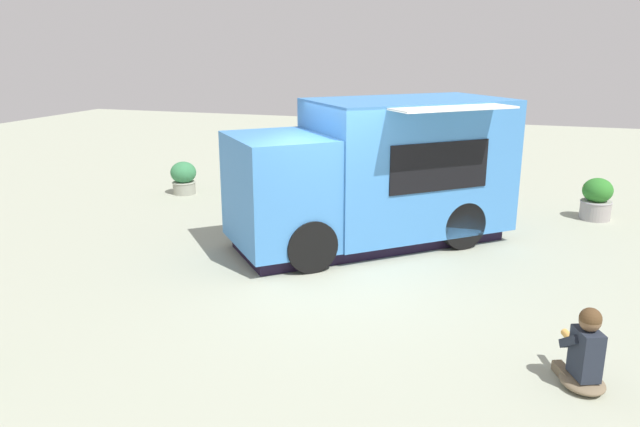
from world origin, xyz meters
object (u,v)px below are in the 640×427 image
at_px(food_truck, 377,177).
at_px(planter_flowering_side, 184,177).
at_px(planter_flowering_far, 597,199).
at_px(person_customer, 584,355).

bearing_deg(food_truck, planter_flowering_side, 66.87).
bearing_deg(food_truck, planter_flowering_far, -54.13).
bearing_deg(person_customer, planter_flowering_side, 53.07).
bearing_deg(person_customer, planter_flowering_far, -6.88).
height_order(food_truck, person_customer, food_truck).
bearing_deg(planter_flowering_far, planter_flowering_side, 93.96).
distance_m(food_truck, planter_flowering_far, 4.93).
height_order(food_truck, planter_flowering_side, food_truck).
distance_m(person_customer, planter_flowering_side, 10.39).
xyz_separation_m(food_truck, planter_flowering_far, (2.85, -3.94, -0.79)).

